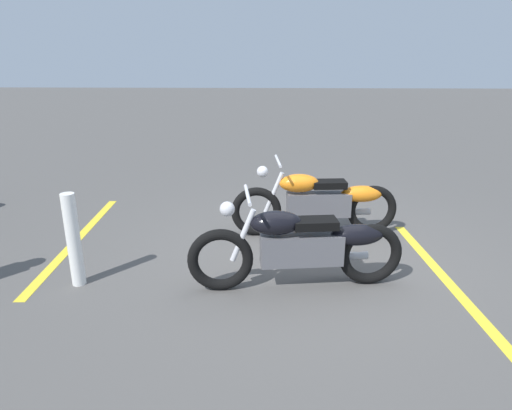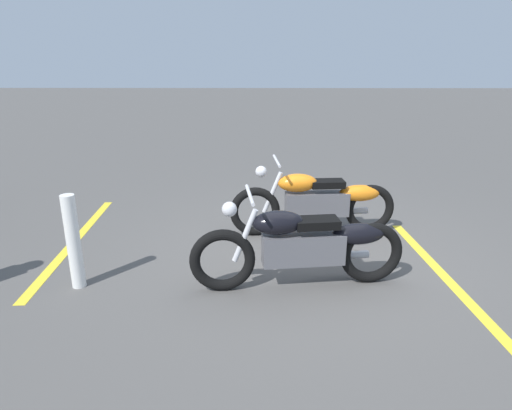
% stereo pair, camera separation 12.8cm
% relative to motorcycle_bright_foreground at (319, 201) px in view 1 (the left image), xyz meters
% --- Properties ---
extents(ground_plane, '(60.00, 60.00, 0.00)m').
position_rel_motorcycle_bright_foreground_xyz_m(ground_plane, '(0.07, 0.74, -0.46)').
color(ground_plane, '#514F4C').
extents(motorcycle_bright_foreground, '(2.23, 0.62, 1.04)m').
position_rel_motorcycle_bright_foreground_xyz_m(motorcycle_bright_foreground, '(0.00, 0.00, 0.00)').
color(motorcycle_bright_foreground, black).
rests_on(motorcycle_bright_foreground, ground).
extents(motorcycle_dark_foreground, '(2.23, 0.65, 1.04)m').
position_rel_motorcycle_bright_foreground_xyz_m(motorcycle_dark_foreground, '(0.32, 1.46, 0.00)').
color(motorcycle_dark_foreground, black).
rests_on(motorcycle_dark_foreground, ground).
extents(bollard_post, '(0.14, 0.14, 1.00)m').
position_rel_motorcycle_bright_foreground_xyz_m(bollard_post, '(2.67, 1.50, 0.04)').
color(bollard_post, white).
rests_on(bollard_post, ground).
extents(parking_stripe_near, '(0.29, 3.20, 0.01)m').
position_rel_motorcycle_bright_foreground_xyz_m(parking_stripe_near, '(-1.26, 1.32, -0.46)').
color(parking_stripe_near, yellow).
rests_on(parking_stripe_near, ground).
extents(parking_stripe_mid, '(0.29, 3.20, 0.01)m').
position_rel_motorcycle_bright_foreground_xyz_m(parking_stripe_mid, '(3.19, 0.29, -0.46)').
color(parking_stripe_mid, yellow).
rests_on(parking_stripe_mid, ground).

